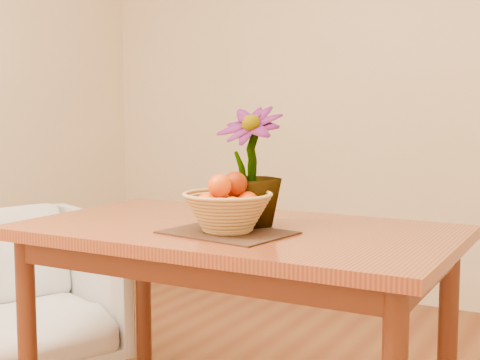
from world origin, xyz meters
The scene contains 7 objects.
wall_back centered at (0.00, 2.25, 1.35)m, with size 4.00×0.02×2.70m, color #FAE3BE.
table centered at (0.00, 0.30, 0.66)m, with size 1.40×0.80×0.75m.
placemat centered at (0.04, 0.18, 0.75)m, with size 0.37×0.28×0.01m, color #362013.
wicker_basket centered at (0.04, 0.18, 0.81)m, with size 0.28×0.28×0.11m.
orange_pile centered at (0.04, 0.18, 0.86)m, with size 0.17×0.16×0.14m.
potted_plant centered at (0.04, 0.32, 0.94)m, with size 0.22×0.22×0.39m, color #184313.
armchair centered at (-1.13, 0.41, 0.38)m, with size 0.74×0.69×0.76m, color #8A715F.
Camera 1 is at (1.04, -1.57, 1.13)m, focal length 50.00 mm.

